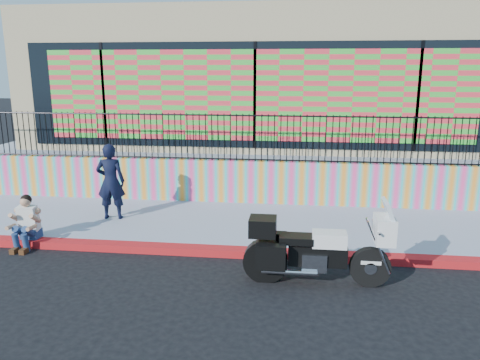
# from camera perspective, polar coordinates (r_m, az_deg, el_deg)

# --- Properties ---
(ground) EXTENTS (90.00, 90.00, 0.00)m
(ground) POSITION_cam_1_polar(r_m,az_deg,el_deg) (9.26, -0.65, -9.20)
(ground) COLOR black
(ground) RESTS_ON ground
(red_curb) EXTENTS (16.00, 0.30, 0.15)m
(red_curb) POSITION_cam_1_polar(r_m,az_deg,el_deg) (9.23, -0.65, -8.77)
(red_curb) COLOR #B40C28
(red_curb) RESTS_ON ground
(sidewalk) EXTENTS (16.00, 3.00, 0.15)m
(sidewalk) POSITION_cam_1_polar(r_m,az_deg,el_deg) (10.77, 0.51, -5.47)
(sidewalk) COLOR #939AB0
(sidewalk) RESTS_ON ground
(mural_wall) EXTENTS (16.00, 0.20, 1.10)m
(mural_wall) POSITION_cam_1_polar(r_m,az_deg,el_deg) (12.12, 1.37, -0.22)
(mural_wall) COLOR #FF438C
(mural_wall) RESTS_ON sidewalk
(metal_fence) EXTENTS (15.80, 0.04, 1.20)m
(metal_fence) POSITION_cam_1_polar(r_m,az_deg,el_deg) (11.90, 1.40, 5.17)
(metal_fence) COLOR black
(metal_fence) RESTS_ON mural_wall
(elevated_platform) EXTENTS (16.00, 10.00, 1.25)m
(elevated_platform) POSITION_cam_1_polar(r_m,az_deg,el_deg) (17.11, 3.04, 3.56)
(elevated_platform) COLOR #939AB0
(elevated_platform) RESTS_ON ground
(storefront_building) EXTENTS (14.00, 8.06, 4.00)m
(storefront_building) POSITION_cam_1_polar(r_m,az_deg,el_deg) (16.64, 3.10, 12.37)
(storefront_building) COLOR tan
(storefront_building) RESTS_ON elevated_platform
(police_motorcycle) EXTENTS (2.43, 0.80, 1.51)m
(police_motorcycle) POSITION_cam_1_polar(r_m,az_deg,el_deg) (8.02, 9.11, -8.19)
(police_motorcycle) COLOR black
(police_motorcycle) RESTS_ON ground
(police_officer) EXTENTS (0.70, 0.51, 1.76)m
(police_officer) POSITION_cam_1_polar(r_m,az_deg,el_deg) (11.15, -15.49, -0.18)
(police_officer) COLOR black
(police_officer) RESTS_ON sidewalk
(seated_man) EXTENTS (0.54, 0.71, 1.06)m
(seated_man) POSITION_cam_1_polar(r_m,az_deg,el_deg) (10.43, -24.74, -5.23)
(seated_man) COLOR navy
(seated_man) RESTS_ON ground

